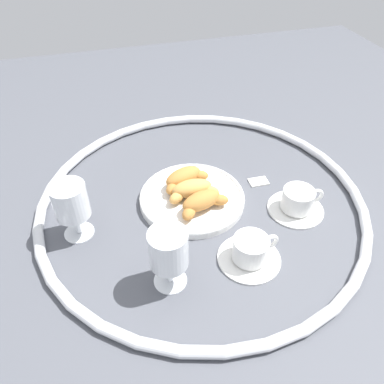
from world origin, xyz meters
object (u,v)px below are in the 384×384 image
at_px(coffee_cup_far, 251,251).
at_px(juice_glass_left, 71,203).
at_px(pastry_plate, 192,198).
at_px(croissant_large, 184,178).
at_px(juice_glass_right, 168,251).
at_px(sugar_packet, 259,181).
at_px(coffee_cup_near, 298,202).
at_px(croissant_extra, 202,202).
at_px(croissant_small, 192,190).

bearing_deg(coffee_cup_far, juice_glass_left, -27.16).
height_order(pastry_plate, coffee_cup_far, coffee_cup_far).
bearing_deg(croissant_large, pastry_plate, 99.58).
height_order(coffee_cup_far, juice_glass_right, juice_glass_right).
xyz_separation_m(croissant_large, sugar_packet, (-0.20, 0.02, -0.04)).
bearing_deg(coffee_cup_far, pastry_plate, -72.10).
height_order(coffee_cup_near, coffee_cup_far, same).
bearing_deg(juice_glass_left, juice_glass_right, 132.54).
relative_size(croissant_extra, juice_glass_right, 0.94).
relative_size(pastry_plate, coffee_cup_near, 1.93).
distance_m(croissant_extra, coffee_cup_near, 0.23).
relative_size(coffee_cup_near, coffee_cup_far, 1.00).
height_order(croissant_small, juice_glass_left, juice_glass_left).
distance_m(coffee_cup_near, juice_glass_left, 0.52).
distance_m(croissant_large, juice_glass_right, 0.29).
distance_m(croissant_small, sugar_packet, 0.20).
xyz_separation_m(coffee_cup_near, coffee_cup_far, (0.17, 0.11, 0.00)).
relative_size(pastry_plate, croissant_large, 2.03).
distance_m(pastry_plate, croissant_large, 0.06).
bearing_deg(juice_glass_right, croissant_large, -110.76).
height_order(juice_glass_left, sugar_packet, juice_glass_left).
height_order(pastry_plate, croissant_extra, croissant_extra).
xyz_separation_m(croissant_extra, juice_glass_right, (0.12, 0.17, 0.05)).
height_order(croissant_small, coffee_cup_near, croissant_small).
distance_m(croissant_extra, coffee_cup_far, 0.17).
bearing_deg(coffee_cup_near, croissant_extra, -11.93).
distance_m(pastry_plate, croissant_small, 0.03).
distance_m(pastry_plate, juice_glass_right, 0.26).
xyz_separation_m(croissant_small, juice_glass_left, (0.28, 0.03, 0.05)).
xyz_separation_m(coffee_cup_far, juice_glass_right, (0.18, 0.01, 0.07)).
height_order(croissant_small, coffee_cup_far, croissant_small).
height_order(croissant_small, juice_glass_right, juice_glass_right).
relative_size(croissant_extra, coffee_cup_near, 0.97).
relative_size(juice_glass_left, juice_glass_right, 1.00).
relative_size(croissant_large, juice_glass_left, 0.92).
bearing_deg(croissant_small, juice_glass_left, 6.08).
height_order(croissant_extra, coffee_cup_near, croissant_extra).
relative_size(croissant_small, juice_glass_right, 0.98).
bearing_deg(juice_glass_left, croissant_extra, 176.17).
height_order(pastry_plate, sugar_packet, pastry_plate).
distance_m(pastry_plate, sugar_packet, 0.19).
height_order(coffee_cup_far, juice_glass_left, juice_glass_left).
bearing_deg(coffee_cup_near, juice_glass_left, -7.43).
xyz_separation_m(croissant_large, coffee_cup_far, (-0.08, 0.26, -0.01)).
relative_size(croissant_large, coffee_cup_far, 0.95).
relative_size(coffee_cup_far, juice_glass_left, 0.97).
relative_size(coffee_cup_near, juice_glass_left, 0.97).
distance_m(croissant_extra, juice_glass_left, 0.29).
height_order(juice_glass_right, sugar_packet, juice_glass_right).
xyz_separation_m(croissant_small, coffee_cup_far, (-0.07, 0.21, -0.01)).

